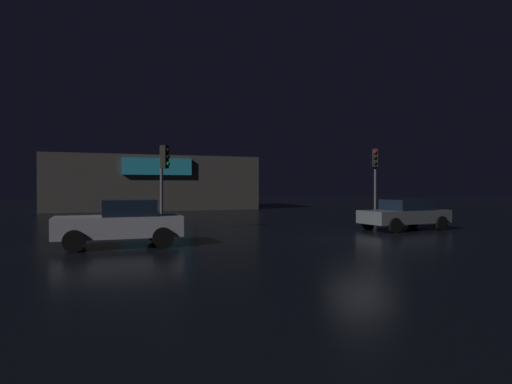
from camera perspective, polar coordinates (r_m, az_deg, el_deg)
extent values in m
plane|color=black|center=(17.48, 13.47, -5.98)|extent=(120.00, 120.00, 0.00)
cube|color=#4C4742|center=(41.10, -13.54, 1.11)|extent=(17.78, 8.75, 4.64)
cube|color=#33CCF2|center=(36.65, -12.68, 3.25)|extent=(5.56, 0.24, 1.37)
cylinder|color=#595B60|center=(25.96, 15.25, 0.82)|extent=(0.14, 0.14, 4.18)
cube|color=black|center=(25.85, 15.24, 4.33)|extent=(0.41, 0.40, 1.01)
sphere|color=red|center=(25.72, 15.22, 5.03)|extent=(0.20, 0.20, 0.20)
sphere|color=black|center=(25.69, 15.22, 4.35)|extent=(0.20, 0.20, 0.20)
sphere|color=black|center=(25.68, 15.22, 3.68)|extent=(0.20, 0.20, 0.20)
cylinder|color=#595B60|center=(19.97, -12.20, 0.41)|extent=(0.13, 0.13, 3.86)
cube|color=black|center=(19.94, -11.82, 4.49)|extent=(0.40, 0.41, 1.02)
sphere|color=black|center=(19.88, -11.41, 5.38)|extent=(0.20, 0.20, 0.20)
sphere|color=black|center=(19.86, -11.41, 4.50)|extent=(0.20, 0.20, 0.20)
sphere|color=#19D13F|center=(19.84, -11.41, 3.62)|extent=(0.20, 0.20, 0.20)
cube|color=slate|center=(21.66, 18.72, -3.03)|extent=(4.33, 2.07, 0.60)
cube|color=black|center=(21.73, 19.00, -1.58)|extent=(2.10, 1.73, 0.49)
cylinder|color=black|center=(20.10, 17.58, -4.17)|extent=(0.68, 0.27, 0.66)
cylinder|color=black|center=(21.43, 14.39, -3.85)|extent=(0.68, 0.27, 0.66)
cylinder|color=black|center=(22.06, 22.93, -3.76)|extent=(0.68, 0.27, 0.66)
cylinder|color=black|center=(23.28, 19.71, -3.51)|extent=(0.68, 0.27, 0.66)
cube|color=#B7B7BF|center=(15.51, -17.43, -4.27)|extent=(4.13, 1.75, 0.69)
cube|color=black|center=(15.48, -16.23, -1.97)|extent=(1.76, 1.55, 0.55)
cylinder|color=black|center=(14.70, -22.60, -5.92)|extent=(0.70, 0.23, 0.69)
cylinder|color=black|center=(16.39, -22.31, -5.24)|extent=(0.70, 0.23, 0.69)
cylinder|color=black|center=(14.82, -12.02, -5.83)|extent=(0.70, 0.23, 0.69)
cylinder|color=black|center=(16.49, -12.83, -5.17)|extent=(0.70, 0.23, 0.69)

